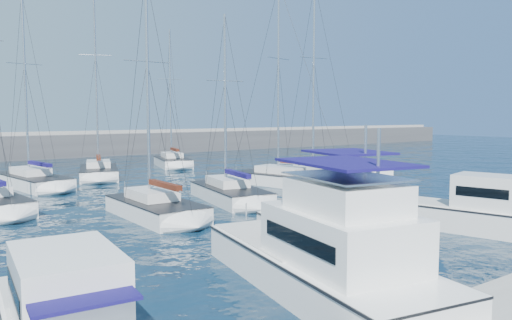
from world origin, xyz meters
TOP-DOWN VIEW (x-y plane):
  - ground at (0.00, 0.00)m, footprint 220.00×220.00m
  - breakwater at (0.00, 52.00)m, footprint 160.00×6.00m
  - motor_yacht_port_inner at (-4.64, -6.55)m, footprint 5.37×10.82m
  - motor_yacht_stbd_inner at (-1.52, -3.83)m, footprint 4.96×8.32m
  - motor_yacht_stbd_outer at (7.13, -4.58)m, footprint 3.99×6.68m
  - sailboat_mid_b at (-4.18, 7.52)m, footprint 3.20×7.32m
  - sailboat_mid_c at (2.00, 9.56)m, footprint 4.27×8.11m
  - sailboat_mid_d at (9.57, 12.99)m, footprint 5.34×9.78m
  - sailboat_mid_e at (11.94, 11.88)m, footprint 3.86×8.23m
  - sailboat_back_a at (-7.18, 23.75)m, footprint 4.39×9.01m
  - sailboat_back_b at (-1.10, 26.64)m, footprint 5.31×8.29m
  - sailboat_back_c at (8.73, 31.81)m, footprint 4.72×7.52m

SIDE VIEW (x-z plane):
  - ground at x=0.00m, z-range 0.00..0.00m
  - sailboat_mid_c at x=2.00m, z-range -5.76..6.77m
  - sailboat_mid_b at x=-4.18m, z-range -6.32..7.36m
  - sailboat_back_a at x=-7.18m, z-range -7.18..8.23m
  - sailboat_mid_d at x=9.57m, z-range -7.61..8.66m
  - sailboat_back_c at x=8.73m, z-range -7.09..8.18m
  - sailboat_mid_e at x=11.94m, z-range -7.68..8.77m
  - sailboat_back_b at x=-1.10m, z-range -8.28..9.41m
  - motor_yacht_stbd_outer at x=7.13m, z-range -0.66..2.54m
  - breakwater at x=0.00m, z-range -1.17..3.28m
  - motor_yacht_port_inner at x=-4.64m, z-range -1.21..3.48m
  - motor_yacht_stbd_inner at x=-1.52m, z-range -1.21..3.48m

